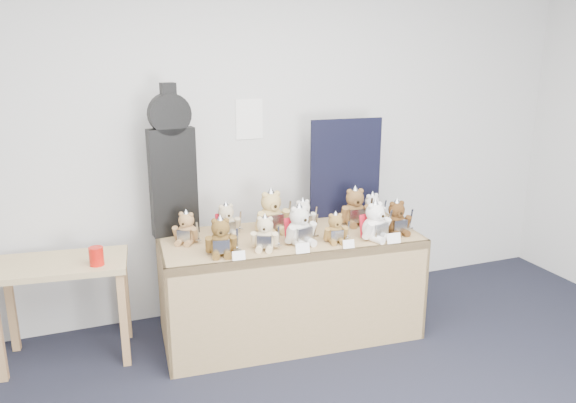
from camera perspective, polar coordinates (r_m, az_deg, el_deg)
name	(u,v)px	position (r m, az deg, el deg)	size (l,w,h in m)	color
room_shell	(249,119)	(4.28, -3.94, 8.33)	(6.00, 6.00, 6.00)	white
display_table	(293,261)	(3.94, 0.47, -6.03)	(1.85, 0.88, 0.75)	#987F4D
side_table	(62,279)	(3.98, -21.97, -7.35)	(0.88, 0.56, 0.69)	tan
guitar_case	(172,163)	(3.93, -11.69, 3.89)	(0.33, 0.13, 1.05)	black
navy_board	(346,168)	(4.33, 5.88, 3.39)	(0.57, 0.02, 0.76)	black
red_cup	(96,256)	(3.77, -18.89, -5.28)	(0.09, 0.09, 0.12)	red
teddy_front_far_left	(221,238)	(3.59, -6.83, -3.72)	(0.23, 0.20, 0.28)	brown
teddy_front_left	(265,234)	(3.67, -2.35, -3.33)	(0.20, 0.20, 0.25)	beige
teddy_front_centre	(300,227)	(3.75, 1.18, -2.56)	(0.25, 0.23, 0.30)	silver
teddy_front_right	(335,229)	(3.81, 4.84, -2.80)	(0.19, 0.16, 0.23)	olive
teddy_front_far_right	(375,223)	(3.88, 8.85, -2.14)	(0.25, 0.23, 0.30)	white
teddy_front_end	(397,219)	(4.03, 10.98, -1.74)	(0.22, 0.18, 0.27)	#4D321A
teddy_back_left	(226,221)	(3.96, -6.27, -1.96)	(0.21, 0.18, 0.25)	#BFAC8B
teddy_back_centre_left	(272,213)	(4.00, -1.68, -1.20)	(0.28, 0.23, 0.34)	tan
teddy_back_centre_right	(303,216)	(4.07, 1.53, -1.44)	(0.20, 0.17, 0.25)	silver
teddy_back_right	(355,208)	(4.18, 6.82, -0.67)	(0.26, 0.22, 0.31)	brown
teddy_back_end	(372,210)	(4.24, 8.57, -0.82)	(0.21, 0.18, 0.26)	silver
teddy_back_far_left	(186,229)	(3.84, -10.29, -2.75)	(0.20, 0.20, 0.25)	#A2784B
entry_card_a	(239,256)	(3.51, -5.02, -5.50)	(0.08, 0.00, 0.06)	white
entry_card_b	(303,248)	(3.61, 1.50, -4.76)	(0.09, 0.00, 0.07)	white
entry_card_c	(349,244)	(3.71, 6.18, -4.32)	(0.08, 0.00, 0.06)	white
entry_card_d	(394,238)	(3.84, 10.70, -3.69)	(0.10, 0.00, 0.07)	white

